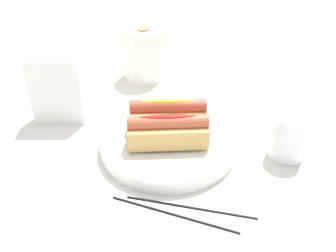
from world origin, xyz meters
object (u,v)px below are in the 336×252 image
object	(u,v)px
water_glass	(288,139)
napkin_box	(57,90)
chopstick_near	(191,207)
hotdog_back	(168,115)
chopstick_far	(174,214)
paper_towel_roll	(143,54)
serving_bowl	(168,140)
hotdog_front	(168,131)

from	to	relation	value
water_glass	napkin_box	xyz separation A→B (m)	(-0.45, 0.18, 0.04)
chopstick_near	hotdog_back	bearing A→B (deg)	113.84
napkin_box	chopstick_near	size ratio (longest dim) A/B	0.68
hotdog_back	chopstick_far	size ratio (longest dim) A/B	0.70
hotdog_back	paper_towel_roll	distance (m)	0.29
napkin_box	chopstick_near	xyz separation A→B (m)	(0.24, -0.29, -0.07)
paper_towel_roll	chopstick_near	world-z (taller)	paper_towel_roll
serving_bowl	chopstick_far	xyz separation A→B (m)	(-0.01, -0.18, -0.02)
chopstick_far	water_glass	bearing A→B (deg)	54.99
paper_towel_roll	napkin_box	xyz separation A→B (m)	(-0.19, -0.19, 0.01)
hotdog_back	napkin_box	bearing A→B (deg)	156.44
hotdog_back	paper_towel_roll	size ratio (longest dim) A/B	1.15
water_glass	paper_towel_roll	size ratio (longest dim) A/B	0.67
serving_bowl	hotdog_back	world-z (taller)	hotdog_back
chopstick_near	chopstick_far	world-z (taller)	same
chopstick_far	serving_bowl	bearing A→B (deg)	113.19
hotdog_back	chopstick_near	xyz separation A→B (m)	(0.02, -0.19, -0.06)
water_glass	chopstick_near	bearing A→B (deg)	-150.51
serving_bowl	chopstick_near	distance (m)	0.17
hotdog_back	napkin_box	world-z (taller)	napkin_box
water_glass	chopstick_far	size ratio (longest dim) A/B	0.41
hotdog_back	chopstick_far	xyz separation A→B (m)	(-0.01, -0.20, -0.06)
hotdog_front	hotdog_back	world-z (taller)	same
hotdog_front	paper_towel_roll	world-z (taller)	paper_towel_roll
hotdog_front	water_glass	distance (m)	0.23
serving_bowl	paper_towel_roll	world-z (taller)	paper_towel_roll
serving_bowl	napkin_box	bearing A→B (deg)	150.60
paper_towel_roll	chopstick_far	bearing A→B (deg)	-87.38
hotdog_back	water_glass	xyz separation A→B (m)	(0.22, -0.08, -0.02)
hotdog_front	paper_towel_roll	bearing A→B (deg)	94.94
chopstick_far	hotdog_front	bearing A→B (deg)	113.72
napkin_box	chopstick_near	distance (m)	0.39
chopstick_far	hotdog_back	bearing A→B (deg)	112.80
hotdog_back	paper_towel_roll	xyz separation A→B (m)	(-0.04, 0.29, 0.00)
hotdog_front	napkin_box	world-z (taller)	napkin_box
water_glass	paper_towel_roll	xyz separation A→B (m)	(-0.26, 0.36, 0.03)
chopstick_far	chopstick_near	bearing A→B (deg)	48.23
serving_bowl	hotdog_back	bearing A→B (deg)	83.89
hotdog_back	serving_bowl	bearing A→B (deg)	-96.11
serving_bowl	chopstick_far	distance (m)	0.18
water_glass	chopstick_far	distance (m)	0.27
hotdog_back	chopstick_near	bearing A→B (deg)	-84.93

